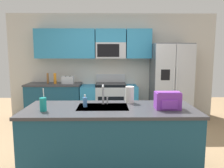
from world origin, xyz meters
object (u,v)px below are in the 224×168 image
drink_cup_teal (43,104)px  paper_towel_roll (130,95)px  pepper_mill (48,78)px  sink_faucet (103,93)px  bottle_orange (55,78)px  range_oven (109,102)px  backpack (168,100)px  toaster (68,80)px  soap_dispenser (85,102)px  refrigerator (170,83)px

drink_cup_teal → paper_towel_roll: (1.13, 0.46, 0.03)m
pepper_mill → sink_faucet: size_ratio=0.88×
bottle_orange → range_oven: bearing=1.7°
pepper_mill → sink_faucet: 2.63m
bottle_orange → drink_cup_teal: (0.47, -2.54, -0.04)m
sink_faucet → paper_towel_roll: 0.40m
paper_towel_roll → backpack: 0.59m
toaster → backpack: backpack is taller
bottle_orange → soap_dispenser: 2.52m
refrigerator → pepper_mill: refrigerator is taller
bottle_orange → paper_towel_roll: (1.60, -2.08, -0.01)m
pepper_mill → bottle_orange: size_ratio=0.99×
range_oven → sink_faucet: bearing=-92.2°
bottle_orange → soap_dispenser: bottle_orange is taller
range_oven → sink_faucet: size_ratio=4.82×
pepper_mill → backpack: (2.24, -2.49, -0.01)m
refrigerator → paper_towel_roll: size_ratio=7.71×
paper_towel_roll → toaster: bearing=121.9°
range_oven → refrigerator: (1.47, -0.07, 0.48)m
soap_dispenser → backpack: bearing=-6.4°
pepper_mill → paper_towel_roll: bearing=-50.0°
drink_cup_teal → soap_dispenser: drink_cup_teal is taller
range_oven → toaster: bearing=-177.0°
pepper_mill → drink_cup_teal: (0.65, -2.58, -0.04)m
soap_dispenser → backpack: backpack is taller
toaster → range_oven: bearing=3.0°
range_oven → backpack: 2.67m
paper_towel_roll → pepper_mill: bearing=130.0°
toaster → paper_towel_roll: bearing=-58.1°
toaster → soap_dispenser: (0.66, -2.32, -0.02)m
refrigerator → backpack: size_ratio=5.78×
range_oven → refrigerator: 1.55m
pepper_mill → soap_dispenser: 2.63m
sink_faucet → backpack: size_ratio=0.88×
sink_faucet → drink_cup_teal: drink_cup_teal is taller
sink_faucet → drink_cup_teal: bearing=-154.6°
sink_faucet → backpack: 0.88m
refrigerator → drink_cup_teal: (-2.31, -2.51, 0.06)m
toaster → backpack: size_ratio=0.87×
toaster → drink_cup_teal: size_ratio=0.97×
range_oven → pepper_mill: pepper_mill is taller
range_oven → drink_cup_teal: size_ratio=4.69×
refrigerator → paper_towel_roll: bearing=-119.9°
bottle_orange → drink_cup_teal: 2.58m
pepper_mill → soap_dispenser: (1.15, -2.37, -0.06)m
toaster → bottle_orange: bottle_orange is taller
range_oven → bottle_orange: bearing=-178.3°
sink_faucet → soap_dispenser: (-0.25, -0.14, -0.10)m
refrigerator → bottle_orange: refrigerator is taller
paper_towel_roll → refrigerator: bearing=60.1°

